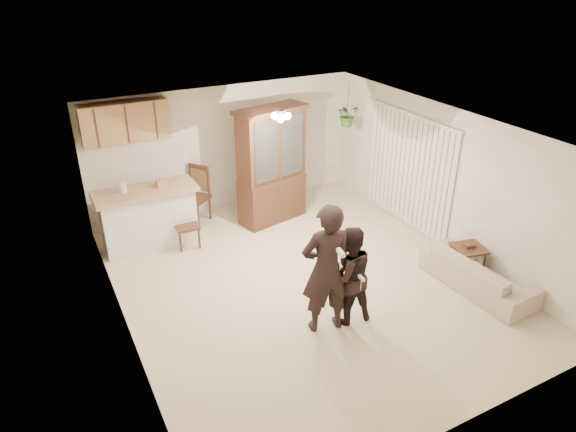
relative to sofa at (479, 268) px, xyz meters
name	(u,v)px	position (x,y,z in m)	size (l,w,h in m)	color
floor	(305,282)	(-2.31, 1.38, -0.37)	(6.50, 6.50, 0.00)	beige
ceiling	(307,132)	(-2.31, 1.38, 2.13)	(5.50, 6.50, 0.02)	white
wall_back	(226,148)	(-2.31, 4.63, 0.88)	(5.50, 0.02, 2.50)	white
wall_front	(467,341)	(-2.31, -1.87, 0.88)	(5.50, 0.02, 2.50)	white
wall_left	(118,257)	(-5.06, 1.38, 0.88)	(0.02, 6.50, 2.50)	white
wall_right	(445,179)	(0.44, 1.38, 0.88)	(0.02, 6.50, 2.50)	white
breakfast_bar	(149,220)	(-4.16, 3.73, 0.13)	(1.60, 0.55, 1.00)	silver
bar_top	(145,191)	(-4.16, 3.73, 0.68)	(1.75, 0.70, 0.08)	tan
upper_cabinets	(125,122)	(-4.21, 4.45, 1.73)	(1.50, 0.34, 0.70)	olive
vertical_blinds	(408,171)	(0.40, 2.28, 0.73)	(0.06, 2.30, 2.10)	silver
ceiling_fixture	(281,116)	(-2.11, 2.58, 2.03)	(0.36, 0.36, 0.20)	#FFE5BF
hanging_plant	(347,115)	(-0.01, 3.78, 1.48)	(0.43, 0.37, 0.48)	#365D25
plant_cord	(348,98)	(-0.01, 3.78, 1.81)	(0.01, 0.01, 0.65)	#29251E
sofa	(479,268)	(0.00, 0.00, 0.00)	(1.87, 0.73, 0.73)	beige
adult	(326,273)	(-2.61, 0.29, 0.53)	(0.66, 0.43, 1.80)	black
child	(348,279)	(-2.23, 0.30, 0.31)	(0.66, 0.51, 1.35)	black
china_hutch	(272,166)	(-1.77, 3.65, 0.74)	(1.51, 0.84, 2.24)	#331F12
side_table	(467,261)	(0.13, 0.36, -0.10)	(0.57, 0.57, 0.58)	#331F12
chair_bar	(188,233)	(-3.59, 3.37, -0.11)	(0.44, 0.44, 0.91)	#331F12
chair_hutch_left	(195,207)	(-3.16, 4.24, -0.05)	(0.69, 0.69, 1.11)	#331F12
chair_hutch_right	(265,199)	(-1.80, 3.91, -0.05)	(0.55, 0.55, 1.13)	#331F12
controller_adult	(341,253)	(-2.69, -0.14, 1.10)	(0.05, 0.17, 0.05)	white
controller_child	(361,278)	(-2.27, -0.04, 0.54)	(0.04, 0.13, 0.04)	white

